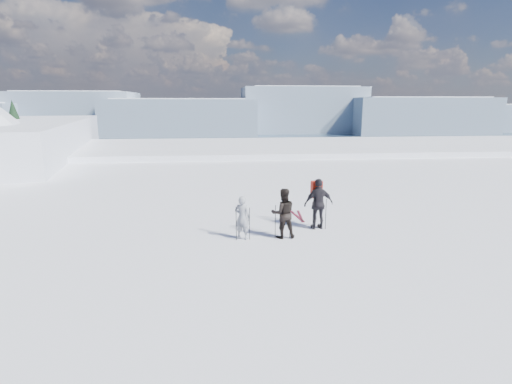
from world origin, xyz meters
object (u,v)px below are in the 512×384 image
at_px(skier_dark, 283,213).
at_px(skis_loose, 299,216).
at_px(skier_grey, 242,218).
at_px(skier_pack, 319,204).

relative_size(skier_dark, skis_loose, 1.05).
xyz_separation_m(skier_grey, skis_loose, (2.55, 2.55, -0.76)).
xyz_separation_m(skier_dark, skier_pack, (1.50, 0.89, 0.07)).
xyz_separation_m(skier_grey, skier_pack, (2.93, 0.88, 0.19)).
bearing_deg(skier_dark, skis_loose, -116.95).
height_order(skier_pack, skis_loose, skier_pack).
bearing_deg(skis_loose, skier_pack, -76.95).
bearing_deg(skis_loose, skier_grey, -134.94).
relative_size(skier_pack, skis_loose, 1.13).
distance_m(skier_dark, skis_loose, 2.93).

